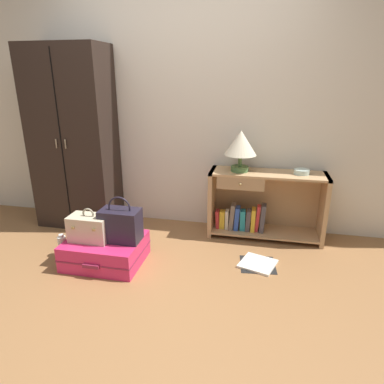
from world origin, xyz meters
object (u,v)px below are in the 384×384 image
(train_case, at_px, (90,228))
(open_book_on_floor, at_px, (258,264))
(suitcase_large, at_px, (106,250))
(wardrobe, at_px, (74,140))
(bookshelf, at_px, (261,205))
(handbag, at_px, (121,225))
(bowl, at_px, (302,172))
(bottle, at_px, (63,246))
(table_lamp, at_px, (241,144))

(train_case, height_order, open_book_on_floor, train_case)
(suitcase_large, bearing_deg, train_case, -161.14)
(wardrobe, bearing_deg, bookshelf, 1.79)
(open_book_on_floor, bearing_deg, wardrobe, 164.72)
(bookshelf, bearing_deg, handbag, -144.91)
(bowl, xyz_separation_m, bottle, (-2.10, -0.80, -0.60))
(handbag, bearing_deg, wardrobe, 137.01)
(suitcase_large, bearing_deg, open_book_on_floor, 9.76)
(bowl, distance_m, suitcase_large, 1.94)
(handbag, relative_size, open_book_on_floor, 1.11)
(bookshelf, distance_m, handbag, 1.41)
(table_lamp, bearing_deg, suitcase_large, -143.50)
(wardrobe, relative_size, handbag, 4.69)
(bottle, bearing_deg, wardrobe, 106.34)
(train_case, height_order, bottle, train_case)
(wardrobe, xyz_separation_m, bottle, (0.22, -0.74, -0.83))
(handbag, xyz_separation_m, open_book_on_floor, (1.16, 0.21, -0.36))
(handbag, bearing_deg, train_case, -169.33)
(bookshelf, height_order, suitcase_large, bookshelf)
(bottle, bearing_deg, train_case, -10.09)
(wardrobe, xyz_separation_m, table_lamp, (1.73, 0.04, 0.01))
(open_book_on_floor, bearing_deg, handbag, -169.57)
(wardrobe, bearing_deg, handbag, -42.99)
(train_case, bearing_deg, table_lamp, 35.14)
(wardrobe, bearing_deg, bottle, -73.66)
(table_lamp, bearing_deg, wardrobe, -178.77)
(bookshelf, xyz_separation_m, bowl, (0.36, -0.01, 0.37))
(wardrobe, distance_m, table_lamp, 1.73)
(bookshelf, bearing_deg, open_book_on_floor, -89.55)
(train_case, bearing_deg, suitcase_large, 18.86)
(wardrobe, distance_m, handbag, 1.23)
(train_case, bearing_deg, bookshelf, 31.28)
(bottle, distance_m, open_book_on_floor, 1.76)
(bookshelf, bearing_deg, bottle, -155.26)
(suitcase_large, height_order, open_book_on_floor, suitcase_large)
(handbag, bearing_deg, table_lamp, 40.36)
(handbag, height_order, open_book_on_floor, handbag)
(bottle, bearing_deg, table_lamp, 27.22)
(bowl, bearing_deg, suitcase_large, -153.85)
(wardrobe, height_order, suitcase_large, wardrobe)
(bookshelf, bearing_deg, table_lamp, -173.96)
(wardrobe, height_order, handbag, wardrobe)
(bowl, bearing_deg, train_case, -154.27)
(bottle, bearing_deg, handbag, -0.83)
(train_case, bearing_deg, bottle, 169.91)
(bookshelf, relative_size, bottle, 5.28)
(bookshelf, xyz_separation_m, train_case, (-1.42, -0.86, 0.01))
(bowl, distance_m, handbag, 1.74)
(bowl, bearing_deg, wardrobe, -178.64)
(bookshelf, relative_size, table_lamp, 2.84)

